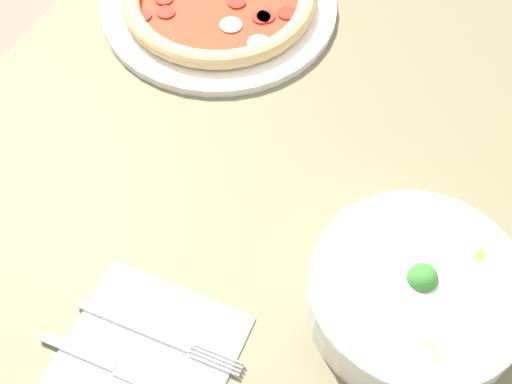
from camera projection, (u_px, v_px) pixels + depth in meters
The scene contains 7 objects.
ground_plane at pixel (323, 373), 1.49m from camera, with size 8.00×8.00×0.00m, color gray.
dining_table at pixel (361, 206), 0.96m from camera, with size 1.10×1.03×0.75m.
pizza at pixel (219, 1), 1.01m from camera, with size 0.34×0.34×0.04m.
bowl at pixel (416, 294), 0.74m from camera, with size 0.23×0.23×0.08m.
napkin at pixel (146, 359), 0.73m from camera, with size 0.18×0.18×0.00m.
fork at pixel (156, 335), 0.74m from camera, with size 0.02×0.19×0.00m.
knife at pixel (126, 372), 0.72m from camera, with size 0.03×0.22×0.01m.
Camera 1 is at (0.53, 0.11, 1.45)m, focal length 50.00 mm.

